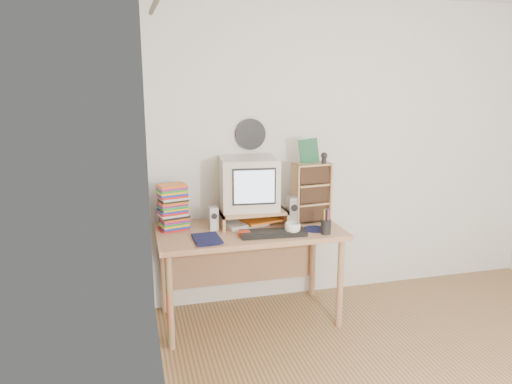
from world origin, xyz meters
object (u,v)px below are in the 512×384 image
crt_monitor (249,184)px  cd_rack (311,193)px  desk (247,243)px  mug (293,229)px  diary (194,239)px  dvd_stack (173,211)px  keyboard (273,233)px

crt_monitor → cd_rack: bearing=-3.4°
desk → mug: (0.28, -0.28, 0.18)m
cd_rack → crt_monitor: bearing=165.6°
cd_rack → diary: bearing=-170.4°
dvd_stack → mug: bearing=-37.1°
dvd_stack → diary: bearing=-85.8°
dvd_stack → diary: 0.36m
crt_monitor → cd_rack: crt_monitor is taller
desk → mug: 0.43m
mug → diary: (-0.72, 0.03, -0.02)m
crt_monitor → cd_rack: size_ratio=0.89×
mug → crt_monitor: bearing=123.0°
dvd_stack → keyboard: bearing=-39.4°
crt_monitor → dvd_stack: crt_monitor is taller
cd_rack → mug: 0.43m
crt_monitor → mug: bearing=-51.4°
diary → cd_rack: bearing=12.6°
cd_rack → diary: cd_rack is taller
crt_monitor → mug: crt_monitor is taller
diary → mug: bearing=-4.7°
diary → keyboard: bearing=-2.7°
crt_monitor → mug: 0.52m
crt_monitor → diary: (-0.49, -0.34, -0.30)m
desk → crt_monitor: bearing=66.6°
desk → diary: bearing=-150.7°
keyboard → diary: 0.58m
desk → crt_monitor: crt_monitor is taller
mug → diary: bearing=177.6°
desk → cd_rack: 0.64m
keyboard → dvd_stack: (-0.69, 0.33, 0.13)m
dvd_stack → cd_rack: cd_rack is taller
mug → dvd_stack: bearing=156.9°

